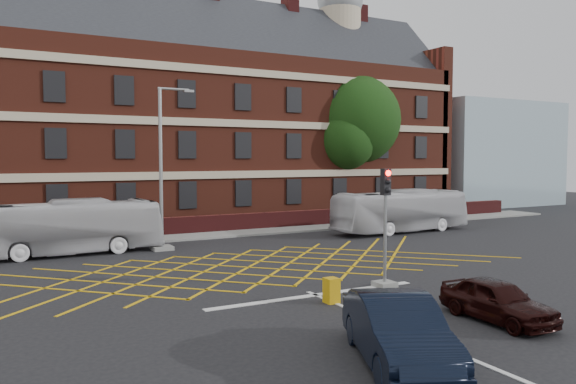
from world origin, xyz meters
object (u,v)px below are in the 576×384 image
car_navy (398,331)px  utility_cabinet (331,290)px  car_maroon (497,300)px  deciduous_tree (355,127)px  street_lamp (163,196)px  bus_left (60,228)px  traffic_light_near (385,239)px  bus_right (401,211)px

car_navy → utility_cabinet: 5.51m
car_maroon → deciduous_tree: (13.31, 25.73, 6.51)m
deciduous_tree → street_lamp: deciduous_tree is taller
deciduous_tree → street_lamp: bearing=-153.7°
car_maroon → deciduous_tree: bearing=64.5°
car_maroon → street_lamp: 17.58m
car_navy → street_lamp: street_lamp is taller
bus_left → traffic_light_near: traffic_light_near is taller
bus_left → deciduous_tree: size_ratio=0.85×
car_maroon → utility_cabinet: size_ratio=4.44×
deciduous_tree → utility_cabinet: bearing=-126.9°
bus_left → utility_cabinet: 15.15m
car_navy → utility_cabinet: (1.63, 5.25, -0.37)m
deciduous_tree → traffic_light_near: size_ratio=2.61×
utility_cabinet → bus_right: bearing=43.1°
car_navy → street_lamp: (-0.19, 18.03, 1.97)m
street_lamp → deciduous_tree: bearing=26.3°
utility_cabinet → car_maroon: bearing=-52.5°
bus_right → street_lamp: size_ratio=1.16×
bus_right → utility_cabinet: bus_right is taller
bus_right → traffic_light_near: traffic_light_near is taller
bus_right → deciduous_tree: deciduous_tree is taller
utility_cabinet → deciduous_tree: bearing=53.1°
car_maroon → traffic_light_near: (-0.16, 4.89, 1.15)m
traffic_light_near → street_lamp: street_lamp is taller
bus_left → utility_cabinet: (6.57, -13.62, -0.92)m
traffic_light_near → utility_cabinet: size_ratio=5.30×
bus_left → deciduous_tree: 25.01m
bus_left → utility_cabinet: size_ratio=11.76×
utility_cabinet → street_lamp: bearing=98.1°
car_maroon → deciduous_tree: 29.69m
car_navy → car_maroon: size_ratio=1.32×
traffic_light_near → utility_cabinet: traffic_light_near is taller
bus_left → car_maroon: bearing=-152.2°
deciduous_tree → traffic_light_near: (-13.47, -20.84, -5.35)m
street_lamp → traffic_light_near: bearing=-68.4°
bus_right → street_lamp: (-15.01, 0.45, 1.42)m
street_lamp → utility_cabinet: size_ratio=10.12×
car_maroon → traffic_light_near: 5.02m
deciduous_tree → utility_cabinet: size_ratio=13.85×
car_maroon → street_lamp: bearing=108.1°
bus_right → deciduous_tree: bearing=-20.7°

